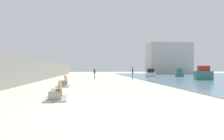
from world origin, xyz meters
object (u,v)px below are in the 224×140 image
(person_walking, at_px, (95,72))
(boat_mid_bay, at_px, (203,74))
(boat_far_left, at_px, (179,73))
(bench_far, at_px, (63,84))
(boat_nearest, at_px, (150,74))
(person_standing, at_px, (133,72))
(bench_near, at_px, (56,95))

(person_walking, relative_size, boat_mid_bay, 0.31)
(person_walking, xyz_separation_m, boat_mid_bay, (15.34, -3.74, -0.21))
(person_walking, distance_m, boat_far_left, 19.40)
(bench_far, relative_size, boat_far_left, 0.27)
(boat_nearest, xyz_separation_m, boat_mid_bay, (4.68, -9.79, 0.18))
(person_standing, bearing_deg, boat_mid_bay, 0.91)
(bench_far, relative_size, boat_nearest, 0.40)
(bench_near, bearing_deg, bench_far, 94.97)
(bench_near, distance_m, boat_nearest, 29.07)
(bench_near, bearing_deg, person_walking, 83.32)
(person_standing, relative_size, boat_far_left, 0.23)
(person_standing, distance_m, boat_nearest, 11.41)
(bench_near, relative_size, bench_far, 1.04)
(bench_far, xyz_separation_m, boat_far_left, (20.44, 21.07, 0.37))
(bench_far, height_order, boat_nearest, boat_nearest)
(person_standing, height_order, boat_mid_bay, boat_mid_bay)
(bench_far, height_order, boat_far_left, boat_far_left)
(person_walking, distance_m, boat_nearest, 12.26)
(bench_far, height_order, boat_mid_bay, boat_mid_bay)
(bench_far, xyz_separation_m, person_walking, (2.97, 12.64, 0.76))
(boat_mid_bay, xyz_separation_m, boat_far_left, (2.13, 12.16, -0.17))
(person_standing, bearing_deg, bench_near, -114.85)
(person_standing, xyz_separation_m, boat_far_left, (12.37, 12.33, -0.44))
(bench_near, bearing_deg, boat_nearest, 63.44)
(boat_nearest, bearing_deg, bench_near, -116.56)
(bench_near, relative_size, boat_far_left, 0.28)
(boat_nearest, relative_size, boat_far_left, 0.67)
(bench_far, relative_size, boat_mid_bay, 0.39)
(bench_far, xyz_separation_m, boat_nearest, (13.63, 18.70, 0.36))
(bench_near, relative_size, boat_nearest, 0.42)
(bench_near, distance_m, boat_mid_bay, 23.99)
(bench_far, bearing_deg, person_standing, 47.31)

